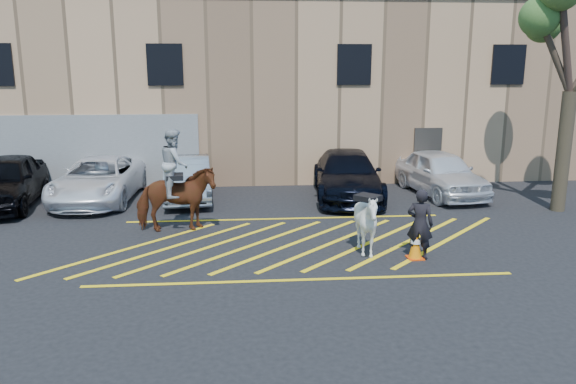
{
  "coord_description": "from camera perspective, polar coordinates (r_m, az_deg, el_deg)",
  "views": [
    {
      "loc": [
        -1.27,
        -14.3,
        4.63
      ],
      "look_at": [
        -0.06,
        0.2,
        1.3
      ],
      "focal_mm": 35.0,
      "sensor_mm": 36.0,
      "label": 1
    }
  ],
  "objects": [
    {
      "name": "car_blue_suv",
      "position": [
        19.95,
        6.03,
        1.74
      ],
      "size": [
        2.74,
        5.68,
        1.59
      ],
      "primitive_type": "imported",
      "rotation": [
        0.0,
        0.0,
        -0.09
      ],
      "color": "black",
      "rests_on": "ground"
    },
    {
      "name": "car_silver_sedan",
      "position": [
        19.9,
        -10.21,
        1.38
      ],
      "size": [
        1.95,
        4.56,
        1.46
      ],
      "primitive_type": "imported",
      "rotation": [
        0.0,
        0.0,
        0.09
      ],
      "color": "#989FA6",
      "rests_on": "ground"
    },
    {
      "name": "handler",
      "position": [
        13.9,
        13.26,
        -3.18
      ],
      "size": [
        0.75,
        0.66,
        1.73
      ],
      "primitive_type": "imported",
      "rotation": [
        0.0,
        0.0,
        2.67
      ],
      "color": "black",
      "rests_on": "ground"
    },
    {
      "name": "car_black_suv",
      "position": [
        20.73,
        -26.85,
        0.99
      ],
      "size": [
        2.54,
        5.2,
        1.71
      ],
      "primitive_type": "imported",
      "rotation": [
        0.0,
        0.0,
        0.11
      ],
      "color": "black",
      "rests_on": "ground"
    },
    {
      "name": "car_white_suv",
      "position": [
        20.95,
        15.22,
        1.9
      ],
      "size": [
        2.51,
        4.91,
        1.6
      ],
      "primitive_type": "imported",
      "rotation": [
        0.0,
        0.0,
        0.14
      ],
      "color": "white",
      "rests_on": "ground"
    },
    {
      "name": "mounted_bay",
      "position": [
        15.95,
        -11.36,
        0.11
      ],
      "size": [
        2.29,
        1.21,
        2.91
      ],
      "color": "maroon",
      "rests_on": "ground"
    },
    {
      "name": "warehouse",
      "position": [
        26.34,
        -2.08,
        10.76
      ],
      "size": [
        32.42,
        10.2,
        7.3
      ],
      "color": "tan",
      "rests_on": "ground"
    },
    {
      "name": "car_white_pickup",
      "position": [
        20.38,
        -18.68,
        1.2
      ],
      "size": [
        2.65,
        5.41,
        1.48
      ],
      "primitive_type": "imported",
      "rotation": [
        0.0,
        0.0,
        -0.04
      ],
      "color": "white",
      "rests_on": "ground"
    },
    {
      "name": "ground",
      "position": [
        15.09,
        0.28,
        -4.98
      ],
      "size": [
        90.0,
        90.0,
        0.0
      ],
      "primitive_type": "plane",
      "color": "black",
      "rests_on": "ground"
    },
    {
      "name": "hatching_zone",
      "position": [
        14.8,
        0.39,
        -5.32
      ],
      "size": [
        12.6,
        5.12,
        0.01
      ],
      "color": "yellow",
      "rests_on": "ground"
    },
    {
      "name": "saddled_white",
      "position": [
        13.93,
        8.03,
        -3.11
      ],
      "size": [
        1.97,
        1.98,
        1.63
      ],
      "color": "silver",
      "rests_on": "ground"
    },
    {
      "name": "traffic_cone",
      "position": [
        14.0,
        12.84,
        -5.18
      ],
      "size": [
        0.4,
        0.4,
        0.73
      ],
      "color": "#E03F09",
      "rests_on": "ground"
    }
  ]
}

